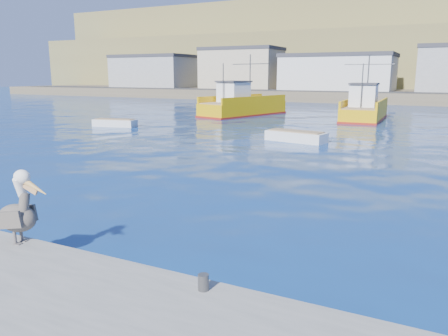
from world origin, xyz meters
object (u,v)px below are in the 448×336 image
skiff_mid (296,137)px  skiff_left (115,123)px  pelican (18,212)px  trawler_yellow_a (242,106)px  trawler_yellow_b (364,110)px

skiff_mid → skiff_left: bearing=175.4°
skiff_left → pelican: (16.16, -22.28, 0.99)m
skiff_left → pelican: 27.54m
trawler_yellow_a → trawler_yellow_b: bearing=4.5°
pelican → trawler_yellow_b: bearing=87.4°
skiff_mid → trawler_yellow_b: bearing=84.2°
trawler_yellow_a → trawler_yellow_b: trawler_yellow_a is taller
trawler_yellow_a → trawler_yellow_b: (12.46, 0.99, -0.05)m
skiff_left → pelican: size_ratio=2.18×
trawler_yellow_a → pelican: trawler_yellow_a is taller
trawler_yellow_a → skiff_left: bearing=-110.9°
trawler_yellow_b → pelican: trawler_yellow_b is taller
trawler_yellow_b → skiff_left: size_ratio=2.59×
skiff_mid → pelican: pelican is taller
trawler_yellow_b → skiff_mid: 16.42m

